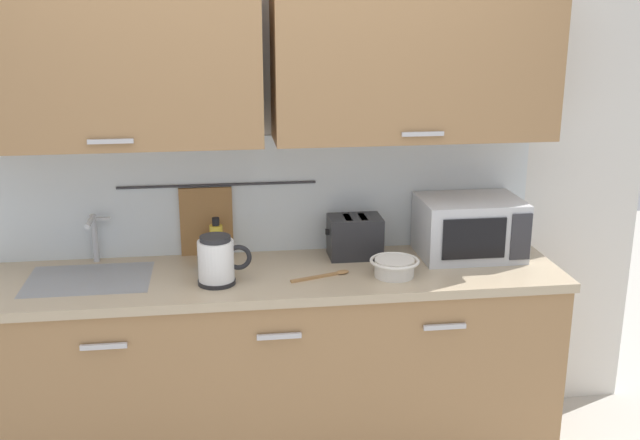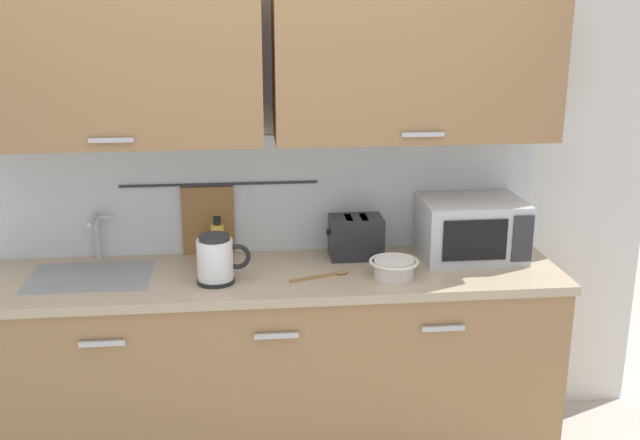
{
  "view_description": "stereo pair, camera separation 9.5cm",
  "coord_description": "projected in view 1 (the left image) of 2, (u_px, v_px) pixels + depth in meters",
  "views": [
    {
      "loc": [
        -0.21,
        -2.78,
        2.04
      ],
      "look_at": [
        0.21,
        0.33,
        1.12
      ],
      "focal_mm": 42.32,
      "sensor_mm": 36.0,
      "label": 1
    },
    {
      "loc": [
        -0.11,
        -2.79,
        2.04
      ],
      "look_at": [
        0.21,
        0.33,
        1.12
      ],
      "focal_mm": 42.32,
      "sensor_mm": 36.0,
      "label": 2
    }
  ],
  "objects": [
    {
      "name": "electric_kettle",
      "position": [
        217.0,
        261.0,
        3.12
      ],
      "size": [
        0.23,
        0.16,
        0.21
      ],
      "color": "black",
      "rests_on": "counter_unit"
    },
    {
      "name": "wooden_spoon",
      "position": [
        327.0,
        275.0,
        3.23
      ],
      "size": [
        0.27,
        0.12,
        0.01
      ],
      "color": "#9E7042",
      "rests_on": "counter_unit"
    },
    {
      "name": "mug_near_sink",
      "position": [
        207.0,
        258.0,
        3.32
      ],
      "size": [
        0.12,
        0.08,
        0.09
      ],
      "color": "blue",
      "rests_on": "counter_unit"
    },
    {
      "name": "toaster",
      "position": [
        355.0,
        237.0,
        3.46
      ],
      "size": [
        0.26,
        0.17,
        0.19
      ],
      "color": "#232326",
      "rests_on": "counter_unit"
    },
    {
      "name": "microwave",
      "position": [
        469.0,
        227.0,
        3.46
      ],
      "size": [
        0.46,
        0.35,
        0.27
      ],
      "color": "silver",
      "rests_on": "counter_unit"
    },
    {
      "name": "mixing_bowl",
      "position": [
        394.0,
        266.0,
        3.22
      ],
      "size": [
        0.21,
        0.21,
        0.08
      ],
      "color": "silver",
      "rests_on": "counter_unit"
    },
    {
      "name": "dish_soap_bottle",
      "position": [
        217.0,
        241.0,
        3.43
      ],
      "size": [
        0.06,
        0.06,
        0.2
      ],
      "color": "yellow",
      "rests_on": "counter_unit"
    },
    {
      "name": "counter_unit",
      "position": [
        272.0,
        364.0,
        3.4
      ],
      "size": [
        2.53,
        0.64,
        0.9
      ],
      "color": "#997047",
      "rests_on": "ground"
    },
    {
      "name": "sink_faucet",
      "position": [
        94.0,
        232.0,
        3.36
      ],
      "size": [
        0.09,
        0.17,
        0.22
      ],
      "color": "#B2B5BA",
      "rests_on": "counter_unit"
    },
    {
      "name": "back_wall_assembly",
      "position": [
        266.0,
        122.0,
        3.33
      ],
      "size": [
        3.7,
        0.41,
        2.5
      ],
      "color": "silver",
      "rests_on": "ground"
    }
  ]
}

